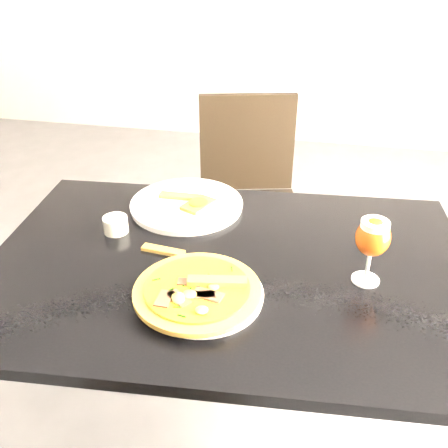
% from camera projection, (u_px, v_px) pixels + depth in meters
% --- Properties ---
extents(dining_table, '(1.26, 0.89, 0.75)m').
position_uv_depth(dining_table, '(228.00, 291.00, 1.28)').
color(dining_table, black).
rests_on(dining_table, ground).
extents(chair_far, '(0.50, 0.50, 0.90)m').
position_uv_depth(chair_far, '(248.00, 198.00, 2.08)').
color(chair_far, black).
rests_on(chair_far, ground).
extents(plate_main, '(0.29, 0.29, 0.01)m').
position_uv_depth(plate_main, '(203.00, 295.00, 1.12)').
color(plate_main, white).
rests_on(plate_main, dining_table).
extents(pizza, '(0.29, 0.29, 0.03)m').
position_uv_depth(pizza, '(198.00, 290.00, 1.11)').
color(pizza, olive).
rests_on(pizza, plate_main).
extents(plate_second, '(0.42, 0.42, 0.02)m').
position_uv_depth(plate_second, '(187.00, 205.00, 1.48)').
color(plate_second, white).
rests_on(plate_second, dining_table).
extents(crust_scraps, '(0.18, 0.11, 0.01)m').
position_uv_depth(crust_scraps, '(192.00, 201.00, 1.46)').
color(crust_scraps, olive).
rests_on(crust_scraps, plate_second).
extents(loose_crust, '(0.12, 0.04, 0.01)m').
position_uv_depth(loose_crust, '(163.00, 250.00, 1.28)').
color(loose_crust, olive).
rests_on(loose_crust, dining_table).
extents(sauce_cup, '(0.07, 0.07, 0.04)m').
position_uv_depth(sauce_cup, '(116.00, 224.00, 1.35)').
color(sauce_cup, silver).
rests_on(sauce_cup, dining_table).
extents(beer_glass, '(0.08, 0.08, 0.17)m').
position_uv_depth(beer_glass, '(373.00, 238.00, 1.11)').
color(beer_glass, silver).
rests_on(beer_glass, dining_table).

